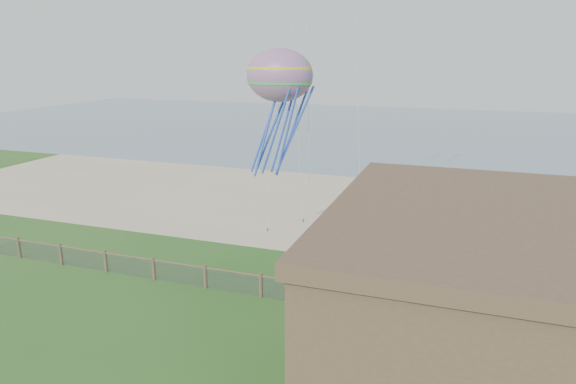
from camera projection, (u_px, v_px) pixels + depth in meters
The scene contains 7 objects.
ground at pixel (201, 366), 19.35m from camera, with size 160.00×160.00×0.00m, color #22501B.
sand_beach at pixel (340, 207), 39.40m from camera, with size 72.00×20.00×0.02m, color tan.
ocean at pixel (407, 130), 79.50m from camera, with size 160.00×68.00×0.02m, color slate.
chainlink_fence at pixel (261, 287), 24.68m from camera, with size 36.20×0.20×1.25m, color brown, non-canonical shape.
motel_deck at pixel (564, 354), 19.71m from camera, with size 15.00×2.00×0.50m, color brown.
picnic_table at pixel (363, 369), 18.45m from camera, with size 2.01×1.52×0.85m, color brown, non-canonical shape.
octopus_kite at pixel (280, 111), 28.51m from camera, with size 3.66×2.58×7.53m, color #FF5D28, non-canonical shape.
Camera 1 is at (8.69, -14.94, 11.40)m, focal length 32.00 mm.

